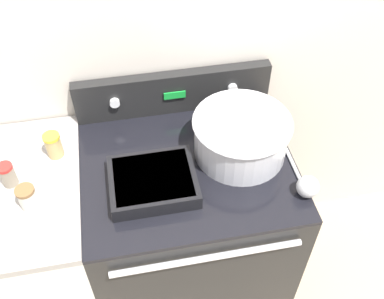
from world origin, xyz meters
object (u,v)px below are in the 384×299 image
at_px(mixing_bowl, 241,135).
at_px(spice_jar_yellow_cap, 54,145).
at_px(casserole_dish, 153,181).
at_px(spice_jar_brown_cap, 27,197).
at_px(ladle, 307,185).
at_px(spice_jar_red_cap, 8,175).

distance_m(mixing_bowl, spice_jar_yellow_cap, 0.71).
xyz_separation_m(casserole_dish, spice_jar_brown_cap, (-0.43, -0.01, 0.02)).
relative_size(ladle, spice_jar_red_cap, 2.80).
relative_size(spice_jar_yellow_cap, spice_jar_red_cap, 1.10).
bearing_deg(mixing_bowl, casserole_dish, -162.35).
bearing_deg(mixing_bowl, ladle, -52.62).
bearing_deg(spice_jar_yellow_cap, spice_jar_red_cap, -144.77).
height_order(spice_jar_yellow_cap, spice_jar_red_cap, spice_jar_yellow_cap).
bearing_deg(ladle, mixing_bowl, 127.38).
bearing_deg(spice_jar_red_cap, mixing_bowl, 0.32).
height_order(mixing_bowl, casserole_dish, mixing_bowl).
bearing_deg(spice_jar_brown_cap, spice_jar_yellow_cap, 69.36).
distance_m(mixing_bowl, spice_jar_brown_cap, 0.80).
bearing_deg(spice_jar_red_cap, spice_jar_yellow_cap, 35.23).
height_order(casserole_dish, spice_jar_red_cap, spice_jar_red_cap).
bearing_deg(spice_jar_red_cap, ladle, -12.61).
distance_m(ladle, spice_jar_yellow_cap, 0.95).
height_order(spice_jar_brown_cap, spice_jar_red_cap, spice_jar_red_cap).
xyz_separation_m(casserole_dish, spice_jar_yellow_cap, (-0.35, 0.22, 0.03)).
xyz_separation_m(mixing_bowl, casserole_dish, (-0.35, -0.11, -0.06)).
distance_m(spice_jar_yellow_cap, spice_jar_red_cap, 0.20).
distance_m(mixing_bowl, spice_jar_red_cap, 0.86).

